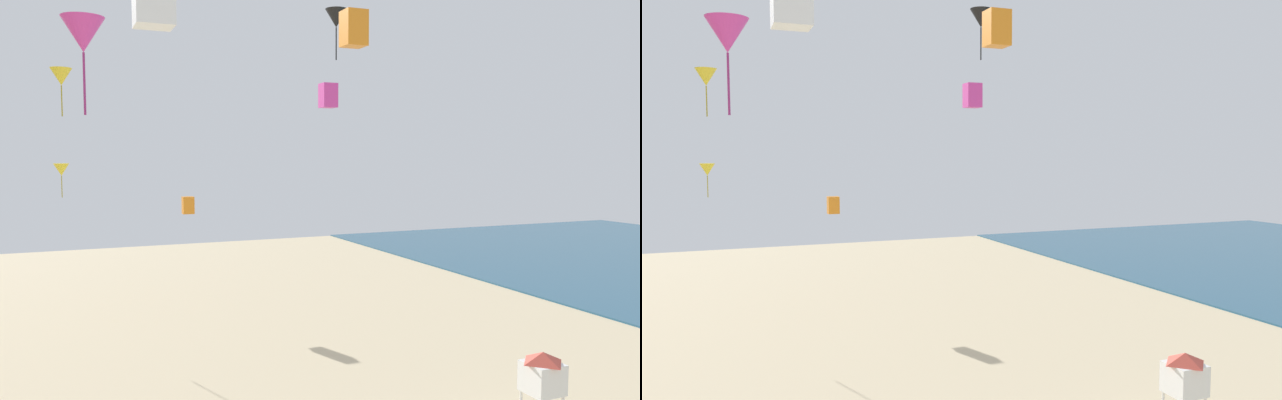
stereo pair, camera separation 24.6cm
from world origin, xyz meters
TOP-DOWN VIEW (x-y plane):
  - lifeguard_stand at (11.37, 13.53)m, footprint 1.10×1.10m
  - kite_yellow_delta at (-2.76, 35.29)m, footprint 0.83×0.83m
  - kite_yellow_delta_2 at (-2.67, 28.33)m, footprint 0.94×0.94m
  - kite_magenta_box at (9.79, 27.25)m, footprint 0.78×0.78m
  - kite_black_delta at (11.45, 29.95)m, footprint 1.22×1.22m
  - kite_orange_box at (8.29, 21.25)m, footprint 0.91×0.91m
  - kite_magenta_delta at (-1.81, 25.62)m, footprint 1.74×1.74m
  - kite_orange_box_2 at (4.08, 34.84)m, footprint 0.65×0.65m

SIDE VIEW (x-z plane):
  - lifeguard_stand at x=11.37m, z-range 0.56..3.11m
  - kite_orange_box_2 at x=4.08m, z-range 5.42..6.43m
  - kite_yellow_delta at x=-2.76m, z-range 7.14..9.02m
  - kite_magenta_box at x=9.79m, z-range 11.28..12.50m
  - kite_yellow_delta_2 at x=-2.67m, z-range 11.28..13.42m
  - kite_magenta_delta at x=-1.81m, z-range 11.79..15.75m
  - kite_orange_box at x=8.29m, z-range 13.28..14.71m
  - kite_black_delta at x=11.45m, z-range 15.02..17.80m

